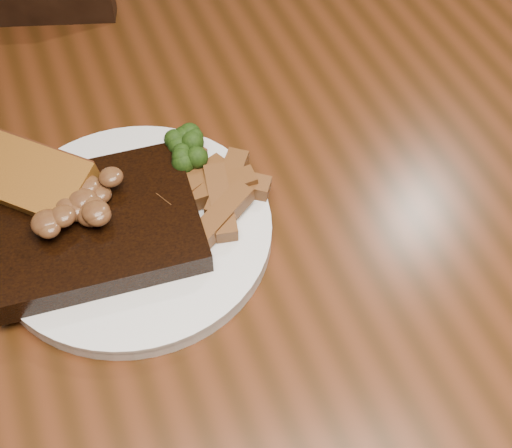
{
  "coord_description": "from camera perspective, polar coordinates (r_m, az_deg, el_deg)",
  "views": [
    {
      "loc": [
        -0.15,
        -0.34,
        1.28
      ],
      "look_at": [
        -0.01,
        0.02,
        0.78
      ],
      "focal_mm": 50.0,
      "sensor_mm": 36.0,
      "label": 1
    }
  ],
  "objects": [
    {
      "name": "plate",
      "position": [
        0.66,
        -9.75,
        -0.64
      ],
      "size": [
        0.28,
        0.28,
        0.01
      ],
      "primitive_type": "cylinder",
      "rotation": [
        0.0,
        0.0,
        0.12
      ],
      "color": "white",
      "rests_on": "dining_table"
    },
    {
      "name": "mushroom_pile",
      "position": [
        0.63,
        -13.2,
        1.3
      ],
      "size": [
        0.08,
        0.08,
        0.03
      ],
      "primitive_type": null,
      "color": "brown",
      "rests_on": "steak"
    },
    {
      "name": "dining_table",
      "position": [
        0.72,
        1.25,
        -6.82
      ],
      "size": [
        1.6,
        0.9,
        0.75
      ],
      "color": "#451F0D",
      "rests_on": "ground"
    },
    {
      "name": "steak_bone",
      "position": [
        0.62,
        -11.4,
        -4.87
      ],
      "size": [
        0.14,
        0.02,
        0.02
      ],
      "primitive_type": "cube",
      "rotation": [
        0.0,
        0.0,
        -0.08
      ],
      "color": "#B9AC8F",
      "rests_on": "plate"
    },
    {
      "name": "broccoli_cluster",
      "position": [
        0.69,
        -6.07,
        6.22
      ],
      "size": [
        0.06,
        0.06,
        0.04
      ],
      "primitive_type": null,
      "color": "#1F3A0D",
      "rests_on": "plate"
    },
    {
      "name": "chair_far",
      "position": [
        1.22,
        -18.08,
        7.5
      ],
      "size": [
        0.5,
        0.5,
        0.85
      ],
      "rotation": [
        0.0,
        0.0,
        2.83
      ],
      "color": "black",
      "rests_on": "ground"
    },
    {
      "name": "steak",
      "position": [
        0.65,
        -12.83,
        -0.22
      ],
      "size": [
        0.19,
        0.15,
        0.03
      ],
      "primitive_type": "cube",
      "rotation": [
        0.0,
        0.0,
        -0.08
      ],
      "color": "black",
      "rests_on": "plate"
    },
    {
      "name": "garlic_bread",
      "position": [
        0.69,
        -17.39,
        2.35
      ],
      "size": [
        0.12,
        0.12,
        0.02
      ],
      "primitive_type": "cube",
      "rotation": [
        0.0,
        0.0,
        -0.78
      ],
      "color": "#935B1A",
      "rests_on": "plate"
    },
    {
      "name": "potato_wedges",
      "position": [
        0.66,
        -4.29,
        2.41
      ],
      "size": [
        0.1,
        0.1,
        0.02
      ],
      "primitive_type": null,
      "color": "brown",
      "rests_on": "plate"
    }
  ]
}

